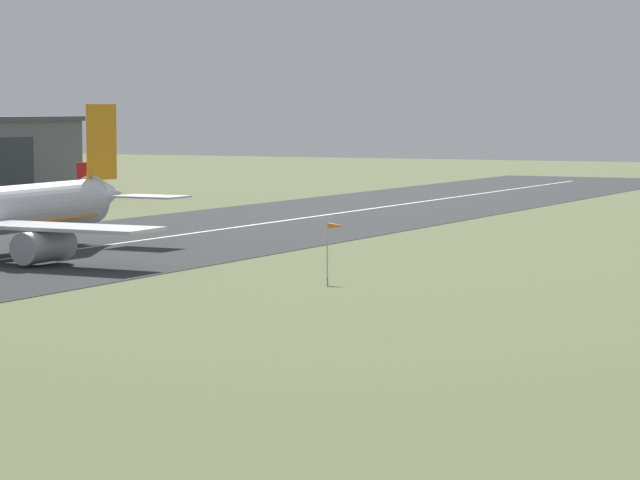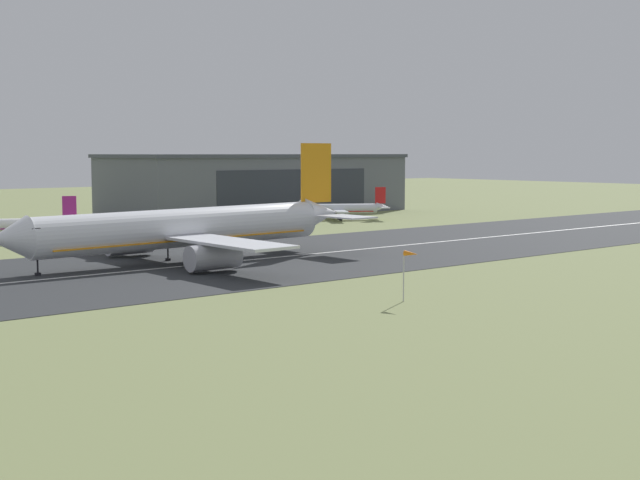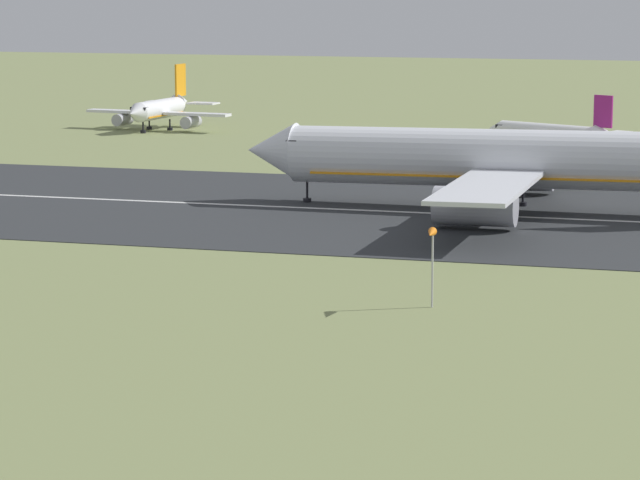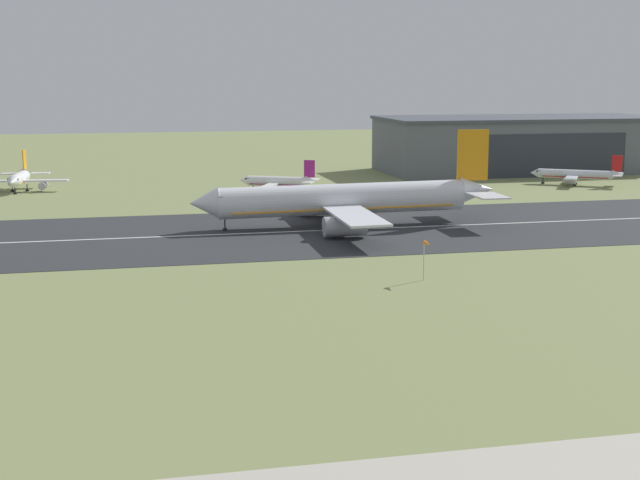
{
  "view_description": "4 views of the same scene",
  "coord_description": "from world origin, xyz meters",
  "views": [
    {
      "loc": [
        -147.22,
        13.81,
        16.9
      ],
      "look_at": [
        -10.39,
        82.35,
        3.85
      ],
      "focal_mm": 85.0,
      "sensor_mm": 36.0,
      "label": 1
    },
    {
      "loc": [
        -79.75,
        13.81,
        16.21
      ],
      "look_at": [
        -14.93,
        90.44,
        6.38
      ],
      "focal_mm": 50.0,
      "sensor_mm": 36.0,
      "label": 2
    },
    {
      "loc": [
        9.79,
        -19.52,
        22.49
      ],
      "look_at": [
        -20.43,
        87.62,
        3.25
      ],
      "focal_mm": 85.0,
      "sensor_mm": 36.0,
      "label": 3
    },
    {
      "loc": [
        -50.87,
        -32.94,
        28.19
      ],
      "look_at": [
        -24.84,
        83.52,
        5.87
      ],
      "focal_mm": 50.0,
      "sensor_mm": 36.0,
      "label": 4
    }
  ],
  "objects": [
    {
      "name": "airplane_parked_west",
      "position": [
        -75.31,
        193.12,
        3.03
      ],
      "size": [
        23.53,
        18.58,
        9.55
      ],
      "color": "white",
      "rests_on": "ground_plane"
    },
    {
      "name": "runway_centreline",
      "position": [
        0.0,
        123.03,
        0.07
      ],
      "size": [
        414.79,
        0.7,
        0.01
      ],
      "primitive_type": "cube",
      "color": "silver",
      "rests_on": "runway_strip"
    },
    {
      "name": "runway_strip",
      "position": [
        0.0,
        123.03,
        0.03
      ],
      "size": [
        460.88,
        49.35,
        0.06
      ],
      "primitive_type": "cube",
      "color": "#2B2D30",
      "rests_on": "ground_plane"
    },
    {
      "name": "ground_plane",
      "position": [
        0.0,
        61.52,
        0.0
      ],
      "size": [
        700.88,
        700.88,
        0.0
      ],
      "primitive_type": "plane",
      "color": "#7A8451"
    },
    {
      "name": "hangar_building",
      "position": [
        63.45,
        209.65,
        7.96
      ],
      "size": [
        81.57,
        34.35,
        15.89
      ],
      "color": "slate",
      "rests_on": "ground_plane"
    },
    {
      "name": "airplane_parked_east",
      "position": [
        63.13,
        175.05,
        2.69
      ],
      "size": [
        22.43,
        18.64,
        7.95
      ],
      "color": "silver",
      "rests_on": "ground_plane"
    },
    {
      "name": "airplane_parked_centre",
      "position": [
        -14.5,
        176.04,
        2.76
      ],
      "size": [
        19.65,
        17.28,
        8.12
      ],
      "color": "white",
      "rests_on": "ground_plane"
    },
    {
      "name": "windsock_pole",
      "position": [
        -10.52,
        80.51,
        5.0
      ],
      "size": [
        0.75,
        2.05,
        5.67
      ],
      "color": "#B7B7BC",
      "rests_on": "ground_plane"
    },
    {
      "name": "airplane_landing",
      "position": [
        -10.54,
        126.72,
        5.02
      ],
      "size": [
        58.47,
        50.06,
        17.81
      ],
      "color": "silver",
      "rests_on": "ground_plane"
    }
  ]
}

